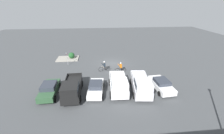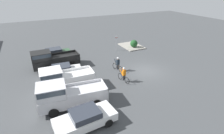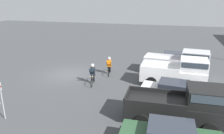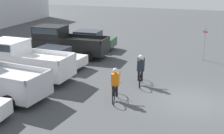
{
  "view_description": "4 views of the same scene",
  "coord_description": "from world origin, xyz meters",
  "px_view_note": "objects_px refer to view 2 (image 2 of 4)",
  "views": [
    {
      "loc": [
        2.49,
        25.25,
        10.51
      ],
      "look_at": [
        0.47,
        4.26,
        1.2
      ],
      "focal_mm": 24.0,
      "sensor_mm": 36.0,
      "label": 1
    },
    {
      "loc": [
        -14.98,
        11.72,
        9.31
      ],
      "look_at": [
        0.47,
        4.26,
        1.2
      ],
      "focal_mm": 28.0,
      "sensor_mm": 36.0,
      "label": 2
    },
    {
      "loc": [
        17.05,
        8.81,
        6.7
      ],
      "look_at": [
        0.47,
        4.26,
        1.2
      ],
      "focal_mm": 35.0,
      "sensor_mm": 36.0,
      "label": 3
    },
    {
      "loc": [
        -14.61,
        -0.94,
        6.06
      ],
      "look_at": [
        0.47,
        4.26,
        1.2
      ],
      "focal_mm": 50.0,
      "sensor_mm": 36.0,
      "label": 4
    }
  ],
  "objects_px": {
    "pickup_truck_0": "(67,95)",
    "fire_lane_sign": "(116,42)",
    "sedan_2": "(54,54)",
    "sedan_0": "(85,118)",
    "sedan_1": "(62,71)",
    "pickup_truck_2": "(52,59)",
    "shrub": "(134,44)",
    "pickup_truck_1": "(63,79)",
    "cyclist_0": "(118,64)",
    "cyclist_1": "(124,74)"
  },
  "relations": [
    {
      "from": "pickup_truck_0",
      "to": "fire_lane_sign",
      "type": "bearing_deg",
      "value": -43.32
    },
    {
      "from": "sedan_2",
      "to": "cyclist_0",
      "type": "relative_size",
      "value": 2.4
    },
    {
      "from": "pickup_truck_2",
      "to": "sedan_2",
      "type": "bearing_deg",
      "value": -14.12
    },
    {
      "from": "pickup_truck_0",
      "to": "pickup_truck_2",
      "type": "bearing_deg",
      "value": -0.16
    },
    {
      "from": "pickup_truck_1",
      "to": "shrub",
      "type": "distance_m",
      "value": 14.82
    },
    {
      "from": "shrub",
      "to": "sedan_1",
      "type": "bearing_deg",
      "value": 111.14
    },
    {
      "from": "sedan_0",
      "to": "cyclist_0",
      "type": "bearing_deg",
      "value": -41.64
    },
    {
      "from": "pickup_truck_1",
      "to": "sedan_2",
      "type": "distance_m",
      "value": 8.41
    },
    {
      "from": "fire_lane_sign",
      "to": "shrub",
      "type": "height_order",
      "value": "fire_lane_sign"
    },
    {
      "from": "shrub",
      "to": "sedan_2",
      "type": "bearing_deg",
      "value": 86.24
    },
    {
      "from": "pickup_truck_0",
      "to": "cyclist_0",
      "type": "height_order",
      "value": "pickup_truck_0"
    },
    {
      "from": "sedan_0",
      "to": "pickup_truck_1",
      "type": "relative_size",
      "value": 0.91
    },
    {
      "from": "pickup_truck_1",
      "to": "pickup_truck_2",
      "type": "bearing_deg",
      "value": 2.76
    },
    {
      "from": "fire_lane_sign",
      "to": "cyclist_1",
      "type": "bearing_deg",
      "value": 157.57
    },
    {
      "from": "pickup_truck_0",
      "to": "fire_lane_sign",
      "type": "distance_m",
      "value": 14.51
    },
    {
      "from": "sedan_1",
      "to": "cyclist_1",
      "type": "height_order",
      "value": "cyclist_1"
    },
    {
      "from": "pickup_truck_1",
      "to": "cyclist_1",
      "type": "relative_size",
      "value": 2.73
    },
    {
      "from": "sedan_1",
      "to": "pickup_truck_0",
      "type": "bearing_deg",
      "value": 173.53
    },
    {
      "from": "sedan_0",
      "to": "fire_lane_sign",
      "type": "relative_size",
      "value": 1.92
    },
    {
      "from": "sedan_0",
      "to": "sedan_2",
      "type": "distance_m",
      "value": 14.0
    },
    {
      "from": "sedan_2",
      "to": "sedan_0",
      "type": "bearing_deg",
      "value": 179.6
    },
    {
      "from": "sedan_0",
      "to": "cyclist_0",
      "type": "distance_m",
      "value": 9.43
    },
    {
      "from": "pickup_truck_1",
      "to": "cyclist_0",
      "type": "xyz_separation_m",
      "value": [
        1.43,
        -6.6,
        -0.32
      ]
    },
    {
      "from": "fire_lane_sign",
      "to": "sedan_2",
      "type": "bearing_deg",
      "value": 86.33
    },
    {
      "from": "cyclist_0",
      "to": "fire_lane_sign",
      "type": "distance_m",
      "value": 7.09
    },
    {
      "from": "pickup_truck_0",
      "to": "cyclist_0",
      "type": "xyz_separation_m",
      "value": [
        4.19,
        -6.9,
        -0.3
      ]
    },
    {
      "from": "cyclist_0",
      "to": "shrub",
      "type": "distance_m",
      "value": 8.68
    },
    {
      "from": "pickup_truck_0",
      "to": "fire_lane_sign",
      "type": "xyz_separation_m",
      "value": [
        10.56,
        -9.95,
        0.27
      ]
    },
    {
      "from": "sedan_2",
      "to": "cyclist_1",
      "type": "relative_size",
      "value": 2.46
    },
    {
      "from": "sedan_0",
      "to": "shrub",
      "type": "bearing_deg",
      "value": -43.21
    },
    {
      "from": "fire_lane_sign",
      "to": "shrub",
      "type": "bearing_deg",
      "value": -94.05
    },
    {
      "from": "sedan_1",
      "to": "sedan_2",
      "type": "xyz_separation_m",
      "value": [
        5.6,
        -0.1,
        0.06
      ]
    },
    {
      "from": "pickup_truck_0",
      "to": "sedan_0",
      "type": "bearing_deg",
      "value": -167.49
    },
    {
      "from": "sedan_0",
      "to": "pickup_truck_2",
      "type": "xyz_separation_m",
      "value": [
        11.19,
        0.61,
        0.46
      ]
    },
    {
      "from": "sedan_0",
      "to": "shrub",
      "type": "height_order",
      "value": "sedan_0"
    },
    {
      "from": "sedan_0",
      "to": "shrub",
      "type": "relative_size",
      "value": 3.87
    },
    {
      "from": "pickup_truck_0",
      "to": "fire_lane_sign",
      "type": "height_order",
      "value": "fire_lane_sign"
    },
    {
      "from": "pickup_truck_1",
      "to": "cyclist_1",
      "type": "bearing_deg",
      "value": -100.92
    },
    {
      "from": "sedan_1",
      "to": "pickup_truck_2",
      "type": "relative_size",
      "value": 0.81
    },
    {
      "from": "pickup_truck_0",
      "to": "shrub",
      "type": "height_order",
      "value": "pickup_truck_0"
    },
    {
      "from": "sedan_2",
      "to": "fire_lane_sign",
      "type": "xyz_separation_m",
      "value": [
        -0.59,
        -9.22,
        0.68
      ]
    },
    {
      "from": "sedan_1",
      "to": "cyclist_0",
      "type": "height_order",
      "value": "cyclist_0"
    },
    {
      "from": "pickup_truck_2",
      "to": "shrub",
      "type": "height_order",
      "value": "pickup_truck_2"
    },
    {
      "from": "pickup_truck_2",
      "to": "fire_lane_sign",
      "type": "height_order",
      "value": "fire_lane_sign"
    },
    {
      "from": "pickup_truck_1",
      "to": "sedan_1",
      "type": "relative_size",
      "value": 1.12
    },
    {
      "from": "sedan_2",
      "to": "pickup_truck_0",
      "type": "bearing_deg",
      "value": 176.25
    },
    {
      "from": "pickup_truck_0",
      "to": "pickup_truck_1",
      "type": "height_order",
      "value": "pickup_truck_1"
    },
    {
      "from": "fire_lane_sign",
      "to": "cyclist_0",
      "type": "bearing_deg",
      "value": 154.34
    },
    {
      "from": "sedan_1",
      "to": "shrub",
      "type": "relative_size",
      "value": 3.81
    },
    {
      "from": "sedan_1",
      "to": "fire_lane_sign",
      "type": "height_order",
      "value": "fire_lane_sign"
    }
  ]
}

